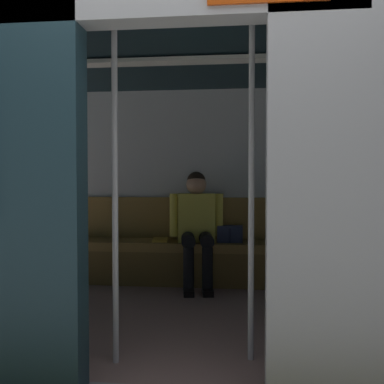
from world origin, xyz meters
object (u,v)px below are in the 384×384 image
(train_car, at_px, (190,132))
(bench_seat, at_px, (208,252))
(handbag, at_px, (230,234))
(grab_pole_door, at_px, (115,192))
(person_seated, at_px, (197,221))
(grab_pole_far, at_px, (251,192))
(book, at_px, (160,240))

(train_car, height_order, bench_seat, train_car)
(handbag, xyz_separation_m, grab_pole_door, (0.63, 2.01, 0.50))
(person_seated, relative_size, grab_pole_far, 0.57)
(bench_seat, height_order, person_seated, person_seated)
(handbag, relative_size, grab_pole_door, 0.13)
(train_car, height_order, grab_pole_door, train_car)
(train_car, xyz_separation_m, grab_pole_far, (-0.46, 0.75, -0.44))
(train_car, relative_size, person_seated, 5.46)
(grab_pole_far, bearing_deg, book, -64.16)
(train_car, bearing_deg, grab_pole_far, 121.13)
(train_car, relative_size, handbag, 24.62)
(train_car, xyz_separation_m, bench_seat, (-0.05, -1.10, -1.12))
(grab_pole_door, bearing_deg, handbag, -107.28)
(person_seated, height_order, grab_pole_far, grab_pole_far)
(train_car, xyz_separation_m, person_seated, (0.06, -1.05, -0.80))
(book, relative_size, grab_pole_door, 0.11)
(person_seated, distance_m, grab_pole_far, 1.91)
(grab_pole_far, bearing_deg, grab_pole_door, 9.36)
(book, distance_m, grab_pole_door, 2.08)
(bench_seat, bearing_deg, book, -1.61)
(bench_seat, bearing_deg, handbag, -173.68)
(bench_seat, distance_m, grab_pole_far, 2.02)
(person_seated, height_order, grab_pole_door, grab_pole_door)
(book, bearing_deg, grab_pole_door, 86.61)
(handbag, relative_size, grab_pole_far, 0.13)
(grab_pole_door, xyz_separation_m, grab_pole_far, (-0.80, -0.13, 0.00))
(book, height_order, grab_pole_door, grab_pole_door)
(bench_seat, distance_m, grab_pole_door, 2.14)
(train_car, distance_m, book, 1.57)
(bench_seat, height_order, handbag, handbag)
(train_car, height_order, person_seated, train_car)
(bench_seat, relative_size, book, 14.16)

